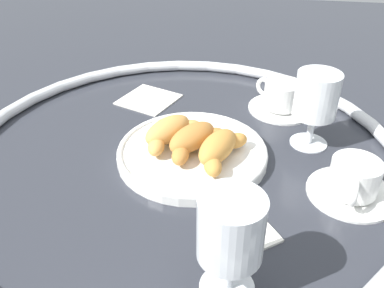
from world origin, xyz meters
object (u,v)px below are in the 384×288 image
croissant_small (193,140)px  croissant_extra (219,148)px  croissant_large (169,131)px  juice_glass_right (231,231)px  folded_napkin (149,99)px  juice_glass_left (316,98)px  sugar_packet (263,232)px  pastry_plate (192,153)px  coffee_cup_near (353,181)px  coffee_cup_far (282,98)px

croissant_small → croissant_extra: size_ratio=0.93×
croissant_large → juice_glass_right: juice_glass_right is taller
croissant_large → folded_napkin: croissant_large is taller
juice_glass_left → juice_glass_right: bearing=-19.2°
croissant_large → sugar_packet: size_ratio=2.42×
croissant_large → juice_glass_left: size_ratio=0.86×
pastry_plate → croissant_small: bearing=56.4°
croissant_extra → coffee_cup_near: (0.04, 0.21, -0.01)m
coffee_cup_far → folded_napkin: 0.28m
croissant_small → coffee_cup_far: (-0.21, 0.15, -0.01)m
croissant_extra → juice_glass_right: juice_glass_right is taller
juice_glass_right → folded_napkin: bearing=-155.3°
croissant_large → juice_glass_left: (-0.06, 0.25, 0.05)m
croissant_large → croissant_small: (0.02, 0.05, 0.00)m
folded_napkin → coffee_cup_far: bearing=90.7°
juice_glass_left → sugar_packet: bearing=-17.5°
croissant_large → juice_glass_left: juice_glass_left is taller
juice_glass_left → croissant_large: bearing=-75.7°
croissant_large → croissant_small: bearing=67.0°
pastry_plate → croissant_large: size_ratio=2.17×
juice_glass_left → juice_glass_right: same height
pastry_plate → croissant_extra: croissant_extra is taller
croissant_small → juice_glass_left: size_ratio=0.86×
croissant_large → coffee_cup_far: size_ratio=0.89×
croissant_extra → juice_glass_right: size_ratio=0.92×
coffee_cup_near → sugar_packet: size_ratio=2.72×
coffee_cup_far → juice_glass_right: juice_glass_right is taller
croissant_small → juice_glass_left: 0.23m
pastry_plate → folded_napkin: (-0.20, -0.13, -0.01)m
croissant_extra → folded_napkin: 0.29m
juice_glass_left → folded_napkin: juice_glass_left is taller
croissant_large → croissant_extra: size_ratio=0.94×
pastry_plate → coffee_cup_far: (-0.21, 0.16, 0.02)m
sugar_packet → folded_napkin: size_ratio=0.45×
croissant_small → juice_glass_right: (0.26, 0.08, 0.06)m
coffee_cup_far → sugar_packet: bearing=-4.3°
croissant_small → juice_glass_right: 0.28m
croissant_small → croissant_large: bearing=-113.0°
pastry_plate → croissant_extra: 0.06m
croissant_extra → juice_glass_left: (-0.10, 0.16, 0.05)m
croissant_small → sugar_packet: bearing=37.2°
coffee_cup_far → juice_glass_left: 0.15m
pastry_plate → folded_napkin: pastry_plate is taller
coffee_cup_near → coffee_cup_far: (-0.26, -0.10, 0.00)m
coffee_cup_near → folded_napkin: size_ratio=1.24×
croissant_large → sugar_packet: 0.25m
sugar_packet → croissant_extra: bearing=172.2°
croissant_large → croissant_small: size_ratio=1.01×
juice_glass_left → sugar_packet: size_ratio=2.80×
coffee_cup_near → juice_glass_right: bearing=-40.4°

